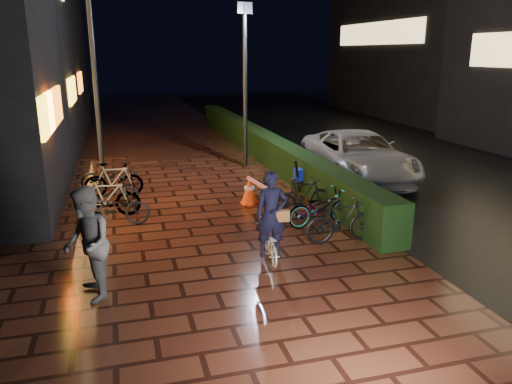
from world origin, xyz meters
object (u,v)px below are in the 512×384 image
object	(u,v)px
van	(358,156)
traffic_barrier	(260,197)
cart_assembly	(301,176)
bystander_person	(87,244)
cyclist	(271,228)

from	to	relation	value
van	traffic_barrier	distance (m)	4.61
traffic_barrier	cart_assembly	bearing A→B (deg)	36.44
van	traffic_barrier	size ratio (longest dim) A/B	2.95
bystander_person	traffic_barrier	size ratio (longest dim) A/B	1.05
cart_assembly	bystander_person	bearing A→B (deg)	-138.27
van	cart_assembly	xyz separation A→B (m)	(-2.37, -1.24, -0.20)
bystander_person	cart_assembly	distance (m)	7.40
bystander_person	cyclist	distance (m)	3.39
cyclist	cart_assembly	world-z (taller)	cyclist
bystander_person	cart_assembly	size ratio (longest dim) A/B	1.77
cart_assembly	cyclist	bearing A→B (deg)	-117.61
van	cart_assembly	bearing A→B (deg)	-147.54
van	cyclist	xyz separation A→B (m)	(-4.58, -5.46, -0.08)
van	cyclist	world-z (taller)	cyclist
van	bystander_person	bearing A→B (deg)	-137.08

